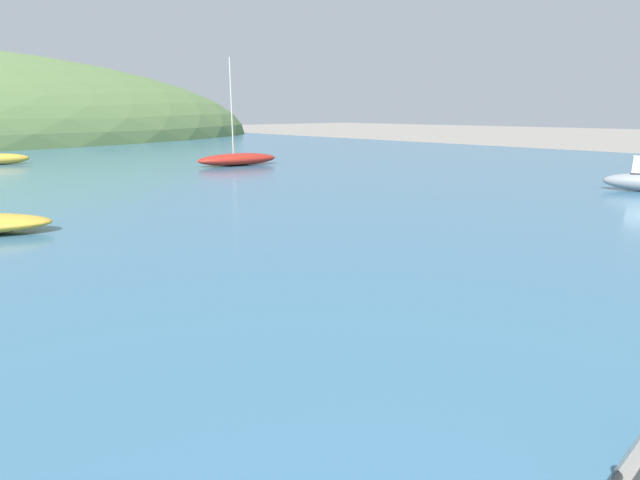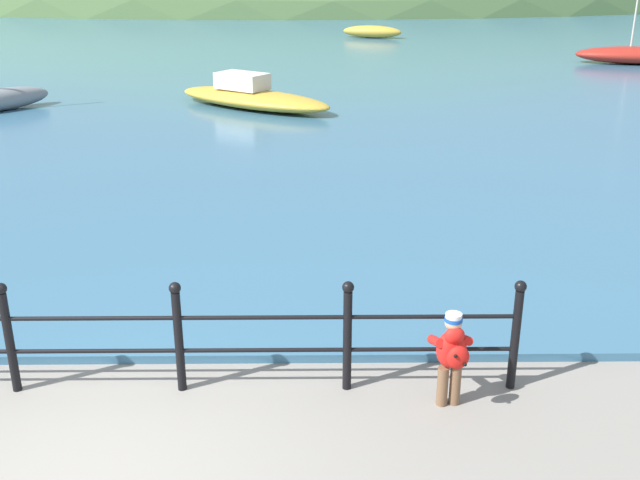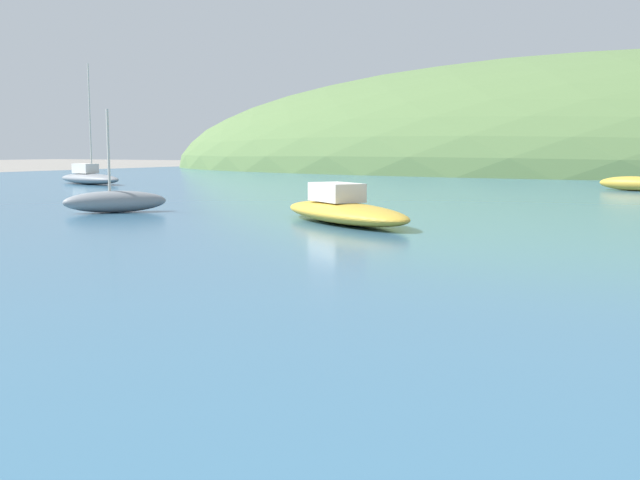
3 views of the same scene
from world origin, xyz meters
name	(u,v)px [view 1 (image 1 of 3)]	position (x,y,z in m)	size (l,w,h in m)	color
boat_mid_harbor	(238,159)	(14.64, 24.50, 0.44)	(4.73, 2.30, 5.65)	maroon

